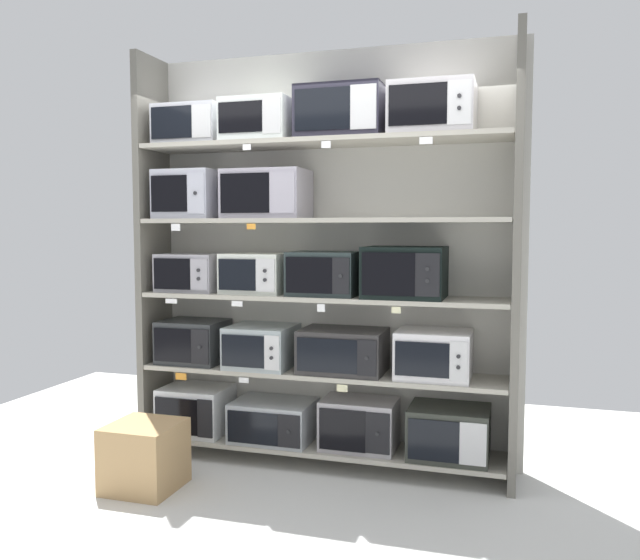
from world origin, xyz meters
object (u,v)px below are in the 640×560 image
Objects in this scene: microwave_16 at (341,113)px; shipping_carton at (145,456)px; microwave_15 at (261,122)px; microwave_17 at (433,110)px; microwave_13 at (266,194)px; microwave_1 at (273,420)px; microwave_6 at (343,351)px; microwave_11 at (405,272)px; microwave_12 at (190,195)px; microwave_8 at (192,272)px; microwave_4 at (193,341)px; microwave_7 at (434,354)px; microwave_2 at (359,424)px; microwave_14 at (192,126)px; microwave_0 at (196,409)px; microwave_10 at (325,273)px; microwave_5 at (262,346)px; microwave_9 at (255,273)px; microwave_3 at (449,432)px.

shipping_carton is at bearing -146.36° from microwave_16.
microwave_15 is 1.15m from microwave_17.
microwave_13 is 1.85m from shipping_carton.
microwave_1 is 0.72m from microwave_6.
microwave_13 is 0.98× the size of microwave_16.
microwave_11 is 1.98m from shipping_carton.
microwave_1 is 2.12m from microwave_16.
microwave_12 reaches higher than shipping_carton.
microwave_8 is 0.83× the size of microwave_17.
microwave_17 is (1.68, 0.00, 1.04)m from microwave_8.
shipping_carton is (0.03, -0.70, -0.60)m from microwave_4.
microwave_7 is 1.08× the size of microwave_8.
microwave_6 reaches higher than microwave_2.
microwave_14 is (-1.69, -0.00, 1.51)m from microwave_7.
microwave_7 is at bearing 0.12° from microwave_11.
microwave_7 is at bearing 0.01° from microwave_4.
microwave_7 is 2.00m from microwave_12.
microwave_16 is at bearing 0.01° from microwave_1.
microwave_6 is at bearing -0.13° from microwave_16.
microwave_2 is 0.69m from microwave_7.
microwave_1 is 1.11× the size of microwave_2.
microwave_1 is 1.21m from microwave_7.
microwave_0 is 0.99× the size of microwave_14.
microwave_6 is 1.19× the size of microwave_7.
microwave_0 is 2.30m from microwave_16.
shipping_carton is (-1.48, -0.70, -1.12)m from microwave_11.
microwave_6 is at bearing 0.01° from microwave_8.
microwave_8 reaches higher than microwave_0.
microwave_12 is (-1.71, -0.00, 1.03)m from microwave_7.
microwave_11 reaches higher than microwave_1.
microwave_2 is at bearing -0.00° from microwave_10.
microwave_8 reaches higher than microwave_4.
microwave_5 is (0.52, 0.00, -0.01)m from microwave_4.
microwave_15 is (0.05, 0.00, 1.02)m from microwave_9.
microwave_4 is at bearing -180.00° from microwave_9.
microwave_4 is at bearing 179.99° from microwave_1.
microwave_11 is at bearing -0.01° from microwave_9.
microwave_10 is at bearing -0.06° from microwave_15.
microwave_5 is at bearing 0.01° from microwave_14.
microwave_7 is at bearing 0.02° from microwave_6.
shipping_carton is (-0.49, -0.70, -0.59)m from microwave_5.
microwave_6 is 1.07× the size of microwave_17.
microwave_0 reaches higher than microwave_1.
microwave_15 is at bearing 179.94° from microwave_10.
microwave_6 is at bearing 180.00° from microwave_3.
microwave_2 is 2.34m from microwave_14.
microwave_16 reaches higher than microwave_2.
microwave_15 is at bearing 179.74° from microwave_1.
microwave_7 is at bearing 0.01° from microwave_9.
microwave_5 is 1.04m from microwave_13.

